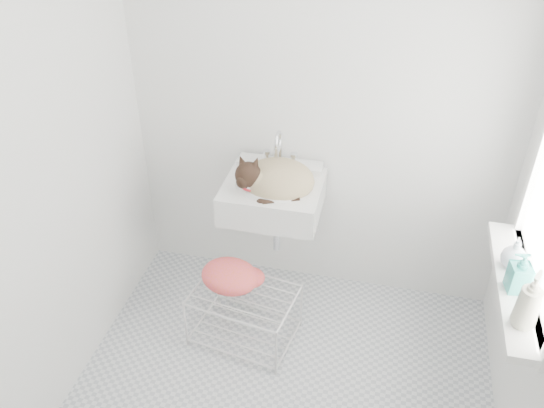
% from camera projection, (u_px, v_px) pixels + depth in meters
% --- Properties ---
extents(floor, '(2.20, 2.00, 0.02)m').
position_uv_depth(floor, '(280.00, 397.00, 2.98)').
color(floor, silver).
rests_on(floor, ground).
extents(back_wall, '(2.20, 0.02, 2.50)m').
position_uv_depth(back_wall, '(321.00, 101.00, 3.07)').
color(back_wall, silver).
rests_on(back_wall, ground).
extents(left_wall, '(0.02, 2.00, 2.50)m').
position_uv_depth(left_wall, '(38.00, 170.00, 2.48)').
color(left_wall, silver).
rests_on(left_wall, ground).
extents(windowsill, '(0.16, 0.88, 0.04)m').
position_uv_depth(windowsill, '(515.00, 285.00, 2.48)').
color(windowsill, white).
rests_on(windowsill, right_wall).
extents(sink, '(0.54, 0.47, 0.22)m').
position_uv_depth(sink, '(273.00, 183.00, 3.13)').
color(sink, silver).
rests_on(sink, back_wall).
extents(faucet, '(0.20, 0.14, 0.20)m').
position_uv_depth(faucet, '(280.00, 146.00, 3.20)').
color(faucet, silver).
rests_on(faucet, sink).
extents(cat, '(0.45, 0.39, 0.27)m').
position_uv_depth(cat, '(275.00, 179.00, 3.09)').
color(cat, tan).
rests_on(cat, sink).
extents(wire_rack, '(0.61, 0.47, 0.33)m').
position_uv_depth(wire_rack, '(245.00, 317.00, 3.25)').
color(wire_rack, silver).
rests_on(wire_rack, floor).
extents(towel, '(0.38, 0.31, 0.14)m').
position_uv_depth(towel, '(230.00, 282.00, 3.19)').
color(towel, '#DF6704').
rests_on(towel, wire_rack).
extents(bottle_a, '(0.11, 0.11, 0.22)m').
position_uv_depth(bottle_a, '(521.00, 324.00, 2.26)').
color(bottle_a, beige).
rests_on(bottle_a, windowsill).
extents(bottle_b, '(0.10, 0.10, 0.19)m').
position_uv_depth(bottle_b, '(515.00, 289.00, 2.43)').
color(bottle_b, teal).
rests_on(bottle_b, windowsill).
extents(bottle_c, '(0.14, 0.14, 0.15)m').
position_uv_depth(bottle_c, '(511.00, 266.00, 2.55)').
color(bottle_c, silver).
rests_on(bottle_c, windowsill).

